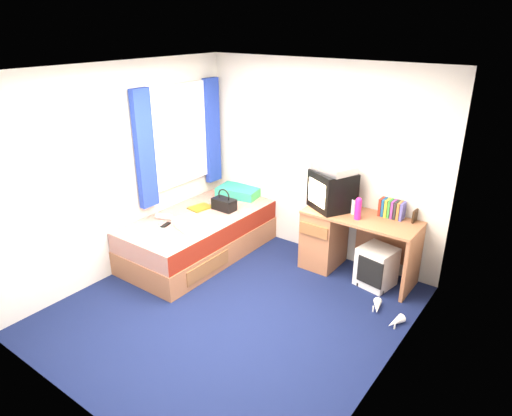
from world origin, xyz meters
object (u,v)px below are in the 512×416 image
Objects in this scene: storage_cube at (376,267)px; white_heels at (386,314)px; picture_frame at (415,216)px; pink_water_bottle at (358,210)px; pillow at (239,192)px; aerosol_can at (353,207)px; vcr at (334,168)px; bed at (200,235)px; handbag at (224,204)px; desk at (338,237)px; remote_control at (165,225)px; crt_tv at (332,190)px; towel at (191,224)px; colour_swatch_fan at (162,230)px; magazine at (200,207)px; water_bottle at (164,217)px.

storage_cube is 0.66m from white_heels.
pink_water_bottle is at bearing -148.29° from picture_frame.
pillow is 1.77m from aerosol_can.
vcr is 1.12× the size of white_heels.
pink_water_bottle is (1.82, 0.63, 0.60)m from bed.
desk is at bearing 16.64° from handbag.
aerosol_can is 1.08× the size of remote_control.
bed is 8.84× the size of pink_water_bottle.
crt_tv reaches higher than towel.
aerosol_can is 2.20m from remote_control.
white_heels is (2.46, -0.73, -0.56)m from pillow.
pillow is 1.60m from desk.
pink_water_bottle is at bearing -164.63° from storage_cube.
white_heels is (0.62, -0.51, -0.82)m from pink_water_bottle.
picture_frame is at bearing 32.67° from vcr.
pillow is 0.95× the size of crt_tv.
handbag reaches higher than pillow.
aerosol_can is at bearing 19.47° from remote_control.
crt_tv reaches higher than bed.
white_heels is (2.30, -0.22, -0.58)m from handbag.
vcr is at bearing 178.07° from desk.
crt_tv is 2.69× the size of colour_swatch_fan.
handbag is at bearing -170.29° from pink_water_bottle.
pink_water_bottle is (1.85, -0.22, 0.26)m from pillow.
handbag is (-1.31, -0.40, -0.35)m from crt_tv.
towel is (-1.91, -0.97, 0.37)m from storage_cube.
crt_tv is at bearing 27.10° from bed.
towel is (0.19, -0.32, 0.33)m from bed.
magazine is 0.54m from water_bottle.
picture_frame is at bearing 56.96° from storage_cube.
colour_swatch_fan is at bearing -139.76° from storage_cube.
bed is at bearing -110.72° from handbag.
remote_control is 2.66m from white_heels.
bed is 3.38× the size of crt_tv.
towel is (-1.54, -1.05, -0.24)m from aerosol_can.
aerosol_can is 0.57× the size of handbag.
crt_tv is 0.27m from vcr.
picture_frame is (2.36, 0.92, 0.55)m from bed.
vcr is at bearing -177.37° from storage_cube.
pink_water_bottle is 0.81× the size of magazine.
vcr reaches higher than colour_swatch_fan.
handbag is 0.66m from towel.
desk is at bearing 29.20° from crt_tv.
remote_control is at bearing -142.74° from storage_cube.
towel is 1.50× the size of colour_swatch_fan.
pink_water_bottle is 2.24m from colour_swatch_fan.
aerosol_can is at bearing 15.90° from magazine.
storage_cube is 3.25× the size of picture_frame.
vcr is 3.20× the size of picture_frame.
aerosol_can is at bearing 14.86° from handbag.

